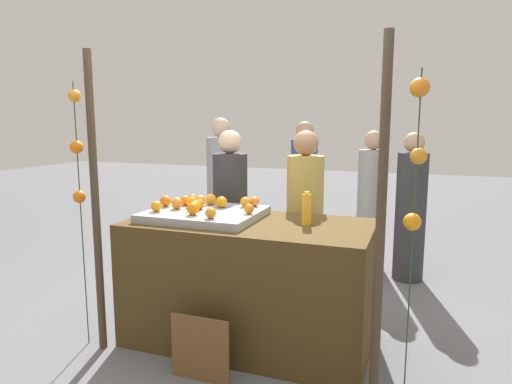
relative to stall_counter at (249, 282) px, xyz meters
name	(u,v)px	position (x,y,z in m)	size (l,w,h in m)	color
ground_plane	(249,339)	(0.00, 0.00, -0.46)	(24.00, 24.00, 0.00)	slate
stall_counter	(249,282)	(0.00, 0.00, 0.00)	(1.80, 0.89, 0.93)	#4C3819
orange_tray	(205,214)	(-0.37, 0.01, 0.49)	(0.84, 0.71, 0.06)	#9EA0A5
orange_0	(222,202)	(-0.29, 0.14, 0.57)	(0.09, 0.09, 0.09)	orange
orange_1	(166,201)	(-0.73, 0.04, 0.57)	(0.09, 0.09, 0.09)	orange
orange_2	(196,206)	(-0.42, -0.04, 0.56)	(0.08, 0.08, 0.08)	orange
orange_3	(185,200)	(-0.61, 0.14, 0.56)	(0.08, 0.08, 0.08)	orange
orange_4	(192,199)	(-0.59, 0.24, 0.56)	(0.08, 0.08, 0.08)	orange
orange_5	(211,199)	(-0.42, 0.23, 0.57)	(0.09, 0.09, 0.09)	orange
orange_6	(200,204)	(-0.42, 0.04, 0.56)	(0.08, 0.08, 0.08)	orange
orange_7	(249,209)	(0.00, 0.00, 0.56)	(0.07, 0.07, 0.07)	orange
orange_8	(193,209)	(-0.37, -0.18, 0.57)	(0.09, 0.09, 0.09)	orange
orange_9	(156,206)	(-0.68, -0.17, 0.57)	(0.08, 0.08, 0.08)	orange
orange_10	(245,202)	(-0.13, 0.24, 0.56)	(0.08, 0.08, 0.08)	orange
orange_11	(211,213)	(-0.19, -0.24, 0.56)	(0.08, 0.08, 0.08)	orange
orange_12	(192,202)	(-0.52, 0.08, 0.57)	(0.08, 0.08, 0.08)	orange
orange_13	(255,201)	(-0.06, 0.29, 0.56)	(0.08, 0.08, 0.08)	orange
orange_14	(177,203)	(-0.59, -0.02, 0.57)	(0.09, 0.09, 0.09)	orange
orange_15	(200,201)	(-0.48, 0.15, 0.57)	(0.09, 0.09, 0.09)	orange
juice_bottle	(307,209)	(0.42, 0.05, 0.58)	(0.06, 0.06, 0.24)	#F5AB21
chalkboard_sign	(201,349)	(-0.10, -0.62, -0.25)	(0.41, 0.03, 0.45)	brown
vendor_left	(230,221)	(-0.47, 0.74, 0.27)	(0.32, 0.32, 1.58)	#333338
vendor_right	(305,228)	(0.25, 0.71, 0.27)	(0.32, 0.32, 1.59)	tan
crowd_person_0	(221,194)	(-1.06, 1.83, 0.33)	(0.34, 0.34, 1.70)	#99999E
crowd_person_1	(304,192)	(-0.20, 2.43, 0.31)	(0.33, 0.33, 1.66)	#384C8C
crowd_person_2	(371,206)	(0.67, 2.05, 0.26)	(0.31, 0.31, 1.56)	#99999E
crowd_person_3	(410,212)	(1.10, 1.84, 0.26)	(0.31, 0.31, 1.55)	#333338
canopy_post_left	(96,206)	(-0.98, -0.49, 0.61)	(0.06, 0.06, 2.15)	#473828
canopy_post_right	(380,228)	(0.98, -0.49, 0.61)	(0.06, 0.06, 2.15)	#473828
garland_strand_left	(77,152)	(-1.13, -0.47, 0.98)	(0.10, 0.11, 1.94)	#2D4C23
garland_strand_right	(417,156)	(1.15, -0.51, 1.02)	(0.11, 0.11, 1.94)	#2D4C23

